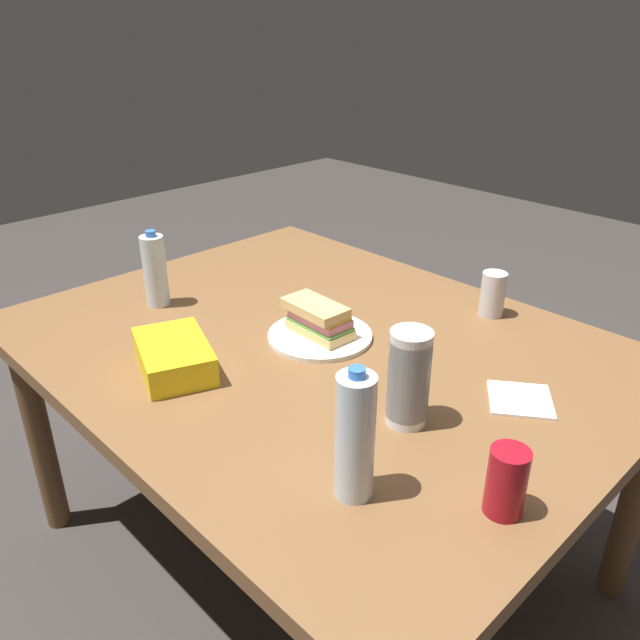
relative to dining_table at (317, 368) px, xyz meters
name	(u,v)px	position (x,y,z in m)	size (l,w,h in m)	color
ground_plane	(317,553)	(0.00, 0.00, -0.64)	(8.00, 8.00, 0.00)	#383330
dining_table	(317,368)	(0.00, 0.00, 0.00)	(1.50, 1.16, 0.72)	brown
paper_plate	(320,336)	(0.01, -0.02, 0.08)	(0.26, 0.26, 0.01)	white
sandwich	(318,319)	(0.01, -0.02, 0.13)	(0.19, 0.10, 0.08)	#DBB26B
soda_can_red	(506,482)	(-0.64, 0.19, 0.14)	(0.07, 0.07, 0.12)	maroon
chip_bag	(174,356)	(0.13, 0.33, 0.11)	(0.23, 0.15, 0.07)	yellow
water_bottle_tall	(355,437)	(-0.44, 0.34, 0.20)	(0.07, 0.07, 0.25)	silver
plastic_cup_stack	(409,378)	(-0.37, 0.11, 0.18)	(0.08, 0.08, 0.20)	silver
water_bottle_spare	(155,271)	(0.47, 0.17, 0.18)	(0.06, 0.06, 0.22)	silver
soda_can_silver	(493,294)	(-0.22, -0.45, 0.14)	(0.07, 0.07, 0.12)	silver
paper_napkin	(520,399)	(-0.49, -0.13, 0.08)	(0.13, 0.13, 0.01)	white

